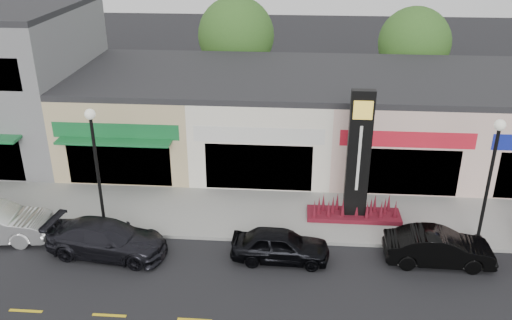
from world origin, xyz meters
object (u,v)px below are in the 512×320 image
object	(u,v)px
pylon_sign	(357,175)
car_black_conv	(439,248)
lamp_west_near	(96,158)
car_dark_sedan	(107,239)
lamp_east_near	(491,171)
car_black_sedan	(280,245)

from	to	relation	value
pylon_sign	car_black_conv	bearing A→B (deg)	-45.47
lamp_west_near	car_dark_sedan	bearing A→B (deg)	-67.19
car_dark_sedan	pylon_sign	bearing A→B (deg)	-64.22
lamp_east_near	car_dark_sedan	world-z (taller)	lamp_east_near
car_black_sedan	lamp_east_near	bearing A→B (deg)	-77.08
pylon_sign	car_black_sedan	distance (m)	4.92
car_black_sedan	car_black_conv	bearing A→B (deg)	-86.06
car_dark_sedan	car_black_sedan	size ratio (longest dim) A/B	1.25
car_black_sedan	car_black_conv	world-z (taller)	car_black_conv
lamp_east_near	car_black_conv	distance (m)	3.67
lamp_east_near	car_dark_sedan	xyz separation A→B (m)	(-15.24, -1.81, -2.76)
lamp_east_near	car_black_conv	world-z (taller)	lamp_east_near
lamp_west_near	lamp_east_near	distance (m)	16.00
car_black_sedan	car_black_conv	size ratio (longest dim) A/B	0.93
lamp_west_near	pylon_sign	size ratio (longest dim) A/B	0.91
car_black_sedan	pylon_sign	bearing A→B (deg)	-42.24
lamp_west_near	car_black_conv	distance (m)	14.38
lamp_west_near	lamp_east_near	xyz separation A→B (m)	(16.00, 0.00, 0.00)
car_dark_sedan	car_black_conv	world-z (taller)	car_dark_sedan
pylon_sign	car_dark_sedan	bearing A→B (deg)	-161.10
lamp_west_near	lamp_east_near	size ratio (longest dim) A/B	1.00
car_dark_sedan	car_black_conv	xyz separation A→B (m)	(13.28, 0.42, -0.02)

